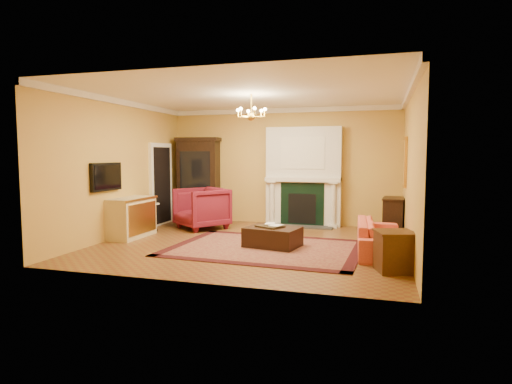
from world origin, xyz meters
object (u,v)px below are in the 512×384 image
at_px(wingback_armchair, 202,206).
at_px(commode, 131,217).
at_px(leather_ottoman, 273,237).
at_px(console_table, 393,218).
at_px(coral_sofa, 380,231).
at_px(end_table, 394,252).
at_px(pedestal_table, 152,215).
at_px(china_cabinet, 199,181).

height_order(wingback_armchair, commode, wingback_armchair).
bearing_deg(wingback_armchair, leather_ottoman, 1.56).
distance_m(console_table, leather_ottoman, 2.98).
relative_size(coral_sofa, end_table, 3.37).
bearing_deg(coral_sofa, wingback_armchair, 67.41).
distance_m(pedestal_table, console_table, 5.56).
bearing_deg(pedestal_table, china_cabinet, 75.34).
relative_size(pedestal_table, commode, 0.56).
relative_size(china_cabinet, commode, 1.85).
bearing_deg(wingback_armchair, commode, -88.27).
bearing_deg(console_table, coral_sofa, -94.20).
distance_m(coral_sofa, console_table, 1.82).
relative_size(china_cabinet, coral_sofa, 1.07).
relative_size(pedestal_table, end_table, 1.10).
height_order(coral_sofa, end_table, coral_sofa).
xyz_separation_m(end_table, console_table, (0.06, 3.07, 0.11)).
bearing_deg(wingback_armchair, china_cabinet, 153.64).
height_order(wingback_armchair, coral_sofa, wingback_armchair).
bearing_deg(commode, console_table, 18.83).
bearing_deg(pedestal_table, console_table, 9.89).
bearing_deg(china_cabinet, commode, -105.12).
distance_m(china_cabinet, end_table, 6.33).
distance_m(wingback_armchair, console_table, 4.49).
bearing_deg(china_cabinet, end_table, -42.12).
xyz_separation_m(china_cabinet, wingback_armchair, (0.55, -1.10, -0.53)).
distance_m(wingback_armchair, coral_sofa, 4.46).
relative_size(console_table, leather_ottoman, 0.82).
distance_m(pedestal_table, commode, 0.83).
relative_size(wingback_armchair, leather_ottoman, 1.09).
bearing_deg(wingback_armchair, pedestal_table, -110.82).
distance_m(commode, leather_ottoman, 3.23).
height_order(wingback_armchair, console_table, wingback_armchair).
relative_size(pedestal_table, console_table, 0.80).
height_order(wingback_armchair, leather_ottoman, wingback_armchair).
bearing_deg(leather_ottoman, console_table, 50.19).
bearing_deg(china_cabinet, leather_ottoman, -48.56).
bearing_deg(china_cabinet, wingback_armchair, -67.83).
relative_size(pedestal_table, coral_sofa, 0.33).
relative_size(coral_sofa, leather_ottoman, 2.02).
xyz_separation_m(coral_sofa, leather_ottoman, (-2.02, -0.08, -0.19)).
bearing_deg(coral_sofa, china_cabinet, 58.33).
height_order(coral_sofa, leather_ottoman, coral_sofa).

